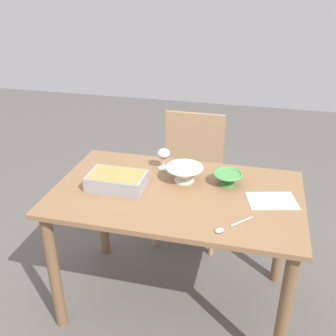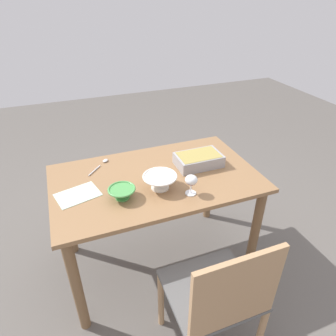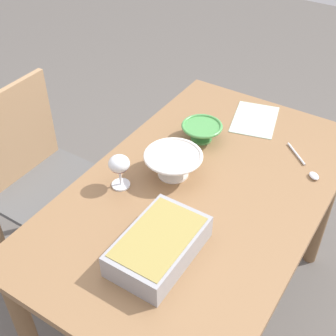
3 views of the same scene
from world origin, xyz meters
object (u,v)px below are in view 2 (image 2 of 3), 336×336
chair (219,298)px  wine_glass (191,181)px  dining_table (156,193)px  casserole_dish (199,159)px  mixing_bowl (122,192)px  serving_spoon (102,164)px  small_bowl (160,181)px  napkin (78,195)px

chair → wine_glass: bearing=-97.7°
dining_table → chair: 0.76m
casserole_dish → mixing_bowl: casserole_dish is taller
wine_glass → mixing_bowl: (0.38, -0.10, -0.05)m
chair → serving_spoon: size_ratio=5.14×
casserole_dish → small_bowl: small_bowl is taller
dining_table → wine_glass: (-0.13, 0.24, 0.21)m
casserole_dish → serving_spoon: bearing=-21.3°
napkin → casserole_dish: bearing=-176.0°
dining_table → casserole_dish: casserole_dish is taller
mixing_bowl → small_bowl: bearing=-175.6°
small_bowl → dining_table: bearing=-96.2°
serving_spoon → napkin: bearing=56.5°
chair → napkin: 0.94m
dining_table → serving_spoon: 0.41m
chair → mixing_bowl: chair is taller
casserole_dish → serving_spoon: casserole_dish is taller
chair → wine_glass: (-0.07, -0.51, 0.34)m
serving_spoon → mixing_bowl: bearing=95.8°
serving_spoon → napkin: size_ratio=0.73×
serving_spoon → dining_table: bearing=136.8°
wine_glass → mixing_bowl: 0.39m
mixing_bowl → casserole_dish: bearing=-162.7°
wine_glass → casserole_dish: bearing=-123.4°
dining_table → wine_glass: wine_glass is taller
dining_table → napkin: napkin is taller
napkin → small_bowl: bearing=167.9°
dining_table → napkin: (0.48, 0.02, 0.12)m
dining_table → casserole_dish: 0.36m
dining_table → mixing_bowl: bearing=29.5°
dining_table → small_bowl: bearing=83.8°
dining_table → small_bowl: (0.01, 0.12, 0.17)m
chair → small_bowl: bearing=-83.0°
dining_table → wine_glass: 0.34m
chair → small_bowl: 0.70m
small_bowl → serving_spoon: (0.27, -0.39, -0.04)m
wine_glass → napkin: size_ratio=0.52×
napkin → chair: bearing=126.8°
chair → serving_spoon: (0.35, -1.01, 0.26)m
chair → serving_spoon: 1.11m
wine_glass → small_bowl: bearing=-39.0°
casserole_dish → dining_table: bearing=6.4°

